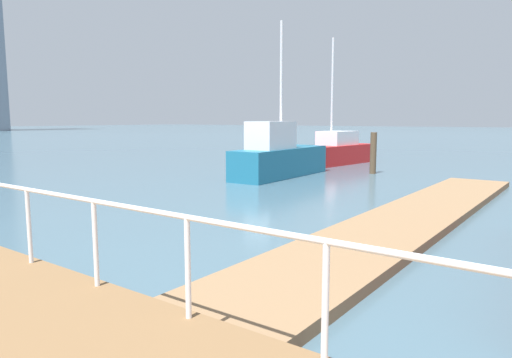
# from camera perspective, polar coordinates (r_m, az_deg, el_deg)

# --- Properties ---
(floating_dock) EXTENTS (15.81, 2.00, 0.18)m
(floating_dock) POSITION_cam_1_polar(r_m,az_deg,el_deg) (11.52, 18.62, -4.66)
(floating_dock) COLOR #93704C
(floating_dock) RESTS_ON ground_plane
(boardwalk_railing) EXTENTS (0.06, 24.89, 1.08)m
(boardwalk_railing) POSITION_cam_1_polar(r_m,az_deg,el_deg) (4.70, -8.50, -7.33)
(boardwalk_railing) COLOR white
(boardwalk_railing) RESTS_ON boardwalk
(dock_piling_0) EXTENTS (0.28, 0.28, 1.84)m
(dock_piling_0) POSITION_cam_1_polar(r_m,az_deg,el_deg) (21.22, 14.30, 3.12)
(dock_piling_0) COLOR brown
(dock_piling_0) RESTS_ON ground_plane
(moored_boat_1) EXTENTS (6.23, 2.40, 6.64)m
(moored_boat_1) POSITION_cam_1_polar(r_m,az_deg,el_deg) (25.18, 9.39, 3.36)
(moored_boat_1) COLOR red
(moored_boat_1) RESTS_ON ground_plane
(moored_boat_3) EXTENTS (5.73, 1.73, 6.43)m
(moored_boat_3) POSITION_cam_1_polar(r_m,az_deg,el_deg) (19.45, 2.82, 2.84)
(moored_boat_3) COLOR #1E6B8C
(moored_boat_3) RESTS_ON ground_plane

